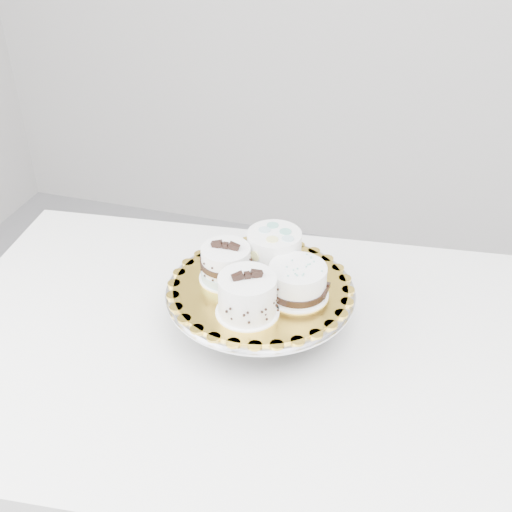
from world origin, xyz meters
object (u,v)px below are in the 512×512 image
(cake_swirl, at_px, (247,296))
(cake_ribbon, at_px, (298,282))
(table, at_px, (244,370))
(cake_dots, at_px, (274,250))
(cake_banded, at_px, (226,264))
(cake_stand, at_px, (260,301))
(cake_board, at_px, (260,287))

(cake_swirl, bearing_deg, cake_ribbon, 15.01)
(table, relative_size, cake_swirl, 9.16)
(table, xyz_separation_m, cake_ribbon, (0.09, 0.04, 0.21))
(cake_swirl, height_order, cake_dots, cake_swirl)
(cake_banded, relative_size, cake_ribbon, 0.85)
(cake_stand, distance_m, cake_swirl, 0.11)
(cake_dots, bearing_deg, table, -79.03)
(cake_board, height_order, cake_ribbon, cake_ribbon)
(cake_swirl, relative_size, cake_dots, 1.02)
(cake_stand, bearing_deg, table, -110.02)
(cake_swirl, bearing_deg, cake_banded, 97.38)
(cake_stand, distance_m, cake_ribbon, 0.10)
(cake_board, distance_m, cake_swirl, 0.09)
(cake_board, relative_size, cake_swirl, 2.34)
(cake_swirl, relative_size, cake_ribbon, 1.14)
(table, relative_size, cake_banded, 12.29)
(cake_banded, xyz_separation_m, cake_dots, (0.08, 0.06, 0.01))
(cake_swirl, distance_m, cake_ribbon, 0.11)
(table, xyz_separation_m, cake_banded, (-0.05, 0.06, 0.21))
(cake_banded, bearing_deg, cake_ribbon, -6.50)
(cake_ribbon, bearing_deg, cake_dots, 133.56)
(cake_stand, xyz_separation_m, cake_swirl, (-0.00, -0.08, 0.07))
(cake_banded, bearing_deg, cake_stand, -6.84)
(cake_banded, height_order, cake_dots, cake_banded)
(cake_stand, distance_m, cake_board, 0.03)
(table, xyz_separation_m, cake_board, (0.02, 0.05, 0.18))
(cake_swirl, height_order, cake_ribbon, cake_swirl)
(table, bearing_deg, cake_stand, 64.03)
(table, distance_m, cake_ribbon, 0.23)
(table, height_order, cake_dots, cake_dots)
(table, distance_m, cake_swirl, 0.22)
(cake_dots, relative_size, cake_ribbon, 1.11)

